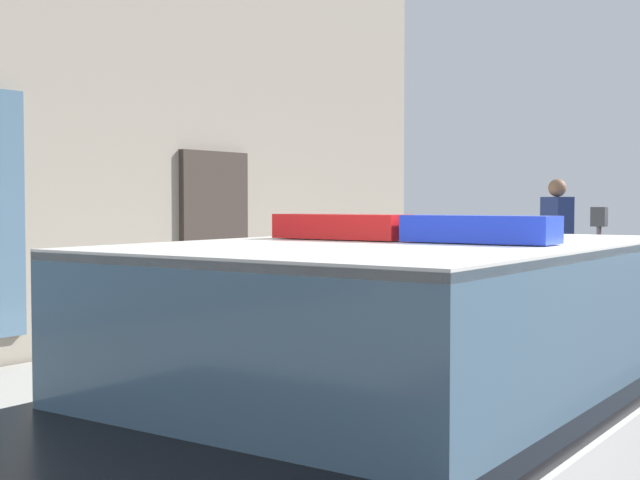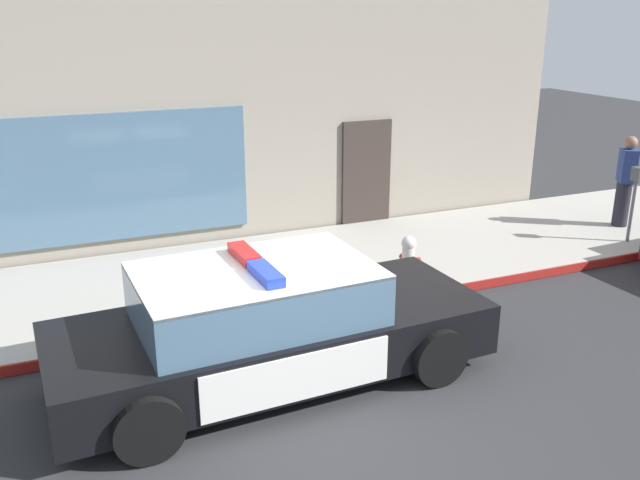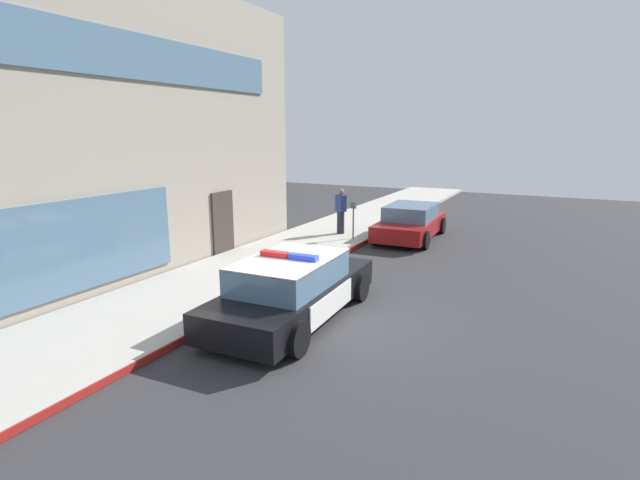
{
  "view_description": "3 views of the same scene",
  "coord_description": "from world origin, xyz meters",
  "px_view_note": "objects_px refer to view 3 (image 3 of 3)",
  "views": [
    {
      "loc": [
        -3.66,
        -1.22,
        1.55
      ],
      "look_at": [
        0.72,
        2.04,
        1.31
      ],
      "focal_mm": 49.15,
      "sensor_mm": 36.0,
      "label": 1
    },
    {
      "loc": [
        -2.51,
        -5.89,
        4.03
      ],
      "look_at": [
        0.75,
        1.72,
        1.23
      ],
      "focal_mm": 38.12,
      "sensor_mm": 36.0,
      "label": 2
    },
    {
      "loc": [
        -8.83,
        -4.3,
        3.98
      ],
      "look_at": [
        1.89,
        1.18,
        1.25
      ],
      "focal_mm": 27.2,
      "sensor_mm": 36.0,
      "label": 3
    }
  ],
  "objects_px": {
    "car_down_street": "(410,222)",
    "pedestrian_on_sidewalk": "(341,211)",
    "police_cruiser": "(293,288)",
    "fire_hydrant": "(293,258)",
    "parking_meter": "(353,213)"
  },
  "relations": [
    {
      "from": "pedestrian_on_sidewalk",
      "to": "car_down_street",
      "type": "bearing_deg",
      "value": 144.53
    },
    {
      "from": "police_cruiser",
      "to": "pedestrian_on_sidewalk",
      "type": "height_order",
      "value": "pedestrian_on_sidewalk"
    },
    {
      "from": "pedestrian_on_sidewalk",
      "to": "parking_meter",
      "type": "relative_size",
      "value": 1.28
    },
    {
      "from": "fire_hydrant",
      "to": "parking_meter",
      "type": "height_order",
      "value": "parking_meter"
    },
    {
      "from": "car_down_street",
      "to": "pedestrian_on_sidewalk",
      "type": "bearing_deg",
      "value": 109.44
    },
    {
      "from": "fire_hydrant",
      "to": "parking_meter",
      "type": "xyz_separation_m",
      "value": [
        4.55,
        0.12,
        0.58
      ]
    },
    {
      "from": "police_cruiser",
      "to": "pedestrian_on_sidewalk",
      "type": "distance_m",
      "value": 8.31
    },
    {
      "from": "car_down_street",
      "to": "pedestrian_on_sidewalk",
      "type": "xyz_separation_m",
      "value": [
        -0.96,
        2.43,
        0.38
      ]
    },
    {
      "from": "police_cruiser",
      "to": "car_down_street",
      "type": "bearing_deg",
      "value": -1.65
    },
    {
      "from": "parking_meter",
      "to": "pedestrian_on_sidewalk",
      "type": "bearing_deg",
      "value": 52.21
    },
    {
      "from": "car_down_street",
      "to": "pedestrian_on_sidewalk",
      "type": "relative_size",
      "value": 2.61
    },
    {
      "from": "pedestrian_on_sidewalk",
      "to": "parking_meter",
      "type": "height_order",
      "value": "pedestrian_on_sidewalk"
    },
    {
      "from": "fire_hydrant",
      "to": "car_down_street",
      "type": "relative_size",
      "value": 0.16
    },
    {
      "from": "fire_hydrant",
      "to": "car_down_street",
      "type": "height_order",
      "value": "car_down_street"
    },
    {
      "from": "car_down_street",
      "to": "parking_meter",
      "type": "xyz_separation_m",
      "value": [
        -1.56,
        1.66,
        0.45
      ]
    }
  ]
}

